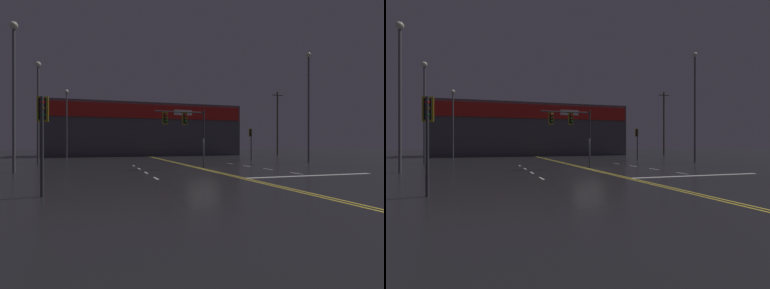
% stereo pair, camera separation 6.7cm
% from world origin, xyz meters
% --- Properties ---
extents(ground_plane, '(200.00, 200.00, 0.00)m').
position_xyz_m(ground_plane, '(0.00, 0.00, 0.00)').
color(ground_plane, black).
extents(road_markings, '(14.75, 60.00, 0.01)m').
position_xyz_m(road_markings, '(0.97, -1.36, 0.00)').
color(road_markings, gold).
rests_on(road_markings, ground).
extents(traffic_signal_median, '(4.26, 0.36, 4.95)m').
position_xyz_m(traffic_signal_median, '(-1.41, 0.83, 3.76)').
color(traffic_signal_median, '#38383D').
rests_on(traffic_signal_median, ground).
extents(traffic_signal_corner_southwest, '(0.42, 0.36, 3.93)m').
position_xyz_m(traffic_signal_corner_southwest, '(-10.38, -10.04, 2.89)').
color(traffic_signal_corner_southwest, '#38383D').
rests_on(traffic_signal_corner_southwest, ground).
extents(traffic_signal_corner_northeast, '(0.42, 0.36, 3.98)m').
position_xyz_m(traffic_signal_corner_northeast, '(10.27, 10.63, 2.92)').
color(traffic_signal_corner_northeast, '#38383D').
rests_on(traffic_signal_corner_northeast, ground).
extents(streetlight_near_left, '(0.56, 0.56, 12.28)m').
position_xyz_m(streetlight_near_left, '(14.31, 4.80, 7.56)').
color(streetlight_near_left, '#59595E').
rests_on(streetlight_near_left, ground).
extents(streetlight_near_right, '(0.56, 0.56, 10.44)m').
position_xyz_m(streetlight_near_right, '(-13.95, 10.80, 6.57)').
color(streetlight_near_right, '#59595E').
rests_on(streetlight_near_right, ground).
extents(streetlight_median_approach, '(0.56, 0.56, 10.71)m').
position_xyz_m(streetlight_median_approach, '(-13.89, 0.98, 6.72)').
color(streetlight_median_approach, '#59595E').
rests_on(streetlight_median_approach, ground).
extents(streetlight_far_left, '(0.56, 0.56, 9.84)m').
position_xyz_m(streetlight_far_left, '(-12.33, 23.34, 6.25)').
color(streetlight_far_left, '#59595E').
rests_on(streetlight_far_left, ground).
extents(building_backdrop, '(33.31, 10.23, 8.97)m').
position_xyz_m(building_backdrop, '(0.00, 31.12, 4.50)').
color(building_backdrop, '#4C4C51').
rests_on(building_backdrop, ground).
extents(utility_pole_row, '(48.11, 0.26, 11.60)m').
position_xyz_m(utility_pole_row, '(1.42, 24.47, 5.78)').
color(utility_pole_row, '#4C3828').
rests_on(utility_pole_row, ground).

